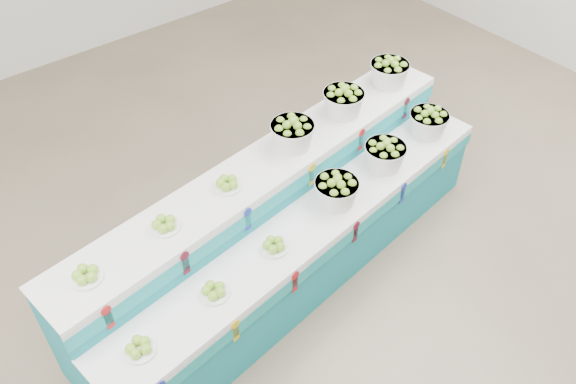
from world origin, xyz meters
The scene contains 14 objects.
ground centered at (0.00, 0.00, 0.00)m, with size 10.00×10.00×0.00m, color brown.
display_stand centered at (0.31, 0.56, 0.51)m, with size 3.79×0.98×1.02m, color teal, non-canonical shape.
plate_lower_left centered at (-1.21, 0.13, 0.77)m, with size 0.21×0.21×0.09m, color white.
plate_lower_mid centered at (-0.61, 0.21, 0.77)m, with size 0.21×0.21×0.09m, color white.
plate_lower_right centered at (-0.05, 0.28, 0.77)m, with size 0.21×0.21×0.09m, color white.
basket_lower_left centered at (0.62, 0.36, 0.84)m, with size 0.34×0.34×0.24m, color silver, non-canonical shape.
basket_lower_mid centered at (1.22, 0.43, 0.84)m, with size 0.34×0.34×0.24m, color silver, non-canonical shape.
basket_lower_right centered at (1.84, 0.51, 0.84)m, with size 0.34×0.34×0.24m, color silver, non-canonical shape.
plate_upper_left centered at (-1.26, 0.60, 1.07)m, with size 0.21×0.21×0.09m, color white.
plate_upper_mid centered at (-0.66, 0.67, 1.07)m, with size 0.21×0.21×0.09m, color white.
plate_upper_right centered at (-0.10, 0.74, 1.07)m, with size 0.21×0.21×0.09m, color white.
basket_upper_left centered at (0.57, 0.82, 1.14)m, with size 0.34×0.34×0.24m, color silver, non-canonical shape.
basket_upper_mid centered at (1.17, 0.90, 1.14)m, with size 0.34×0.34×0.24m, color silver, non-canonical shape.
basket_upper_right centered at (1.78, 0.97, 1.14)m, with size 0.34×0.34×0.24m, color silver, non-canonical shape.
Camera 1 is at (-1.76, -2.02, 3.97)m, focal length 37.45 mm.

